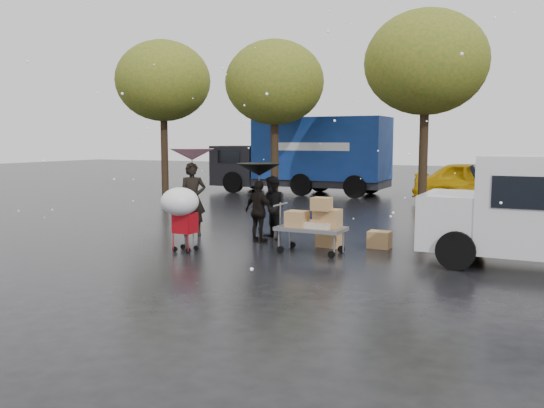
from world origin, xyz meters
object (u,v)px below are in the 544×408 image
at_px(person_black, 259,211).
at_px(vendor_cart, 314,221).
at_px(blue_truck, 305,156).
at_px(person_pink, 193,199).
at_px(shopping_cart, 181,205).
at_px(yellow_taxi, 479,183).

bearing_deg(person_black, vendor_cart, 173.54).
height_order(vendor_cart, blue_truck, blue_truck).
height_order(person_pink, blue_truck, blue_truck).
bearing_deg(blue_truck, person_pink, -81.13).
xyz_separation_m(shopping_cart, yellow_taxi, (4.87, 13.08, -0.22)).
relative_size(person_black, blue_truck, 0.18).
height_order(person_pink, person_black, person_pink).
height_order(vendor_cart, shopping_cart, shopping_cart).
relative_size(person_pink, shopping_cart, 1.31).
distance_m(person_pink, blue_truck, 12.36).
relative_size(person_pink, vendor_cart, 1.26).
relative_size(person_black, yellow_taxi, 0.31).
bearing_deg(person_black, shopping_cart, 80.75).
bearing_deg(person_pink, shopping_cart, -93.79).
bearing_deg(yellow_taxi, vendor_cart, 167.50).
distance_m(vendor_cart, blue_truck, 14.31).
bearing_deg(blue_truck, yellow_taxi, -8.76).
bearing_deg(shopping_cart, person_black, 64.05).
bearing_deg(shopping_cart, vendor_cart, 23.95).
xyz_separation_m(person_pink, shopping_cart, (1.09, -2.10, 0.11)).
height_order(vendor_cart, yellow_taxi, yellow_taxi).
relative_size(shopping_cart, yellow_taxi, 0.30).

